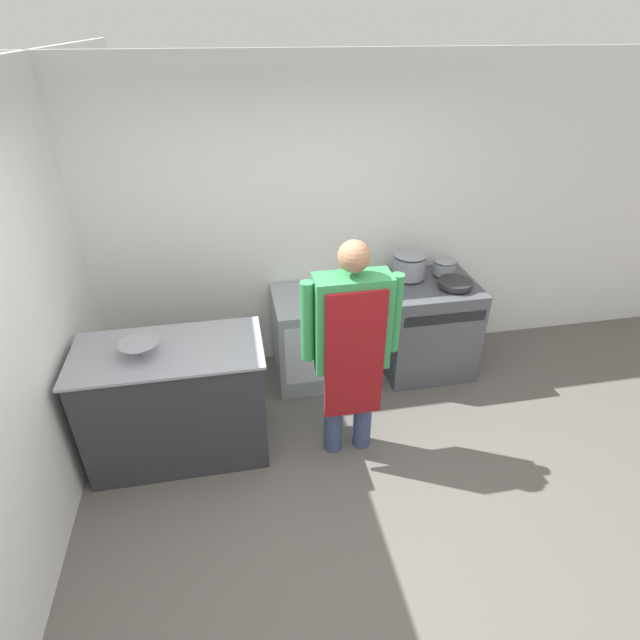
{
  "coord_description": "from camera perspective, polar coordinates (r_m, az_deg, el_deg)",
  "views": [
    {
      "loc": [
        -0.46,
        -1.99,
        2.87
      ],
      "look_at": [
        0.13,
        1.15,
        0.94
      ],
      "focal_mm": 28.0,
      "sensor_mm": 36.0,
      "label": 1
    }
  ],
  "objects": [
    {
      "name": "saute_pan",
      "position": [
        4.45,
        15.19,
        4.06
      ],
      "size": [
        0.29,
        0.29,
        0.04
      ],
      "color": "#262628",
      "rests_on": "stove"
    },
    {
      "name": "ground_plane",
      "position": [
        3.52,
        1.54,
        -23.5
      ],
      "size": [
        14.0,
        14.0,
        0.0
      ],
      "primitive_type": "plane",
      "color": "#5B5651"
    },
    {
      "name": "fridge_unit",
      "position": [
        4.51,
        -1.12,
        -2.05
      ],
      "size": [
        0.63,
        0.67,
        0.81
      ],
      "color": "#93999E",
      "rests_on": "ground_plane"
    },
    {
      "name": "wall_left",
      "position": [
        3.57,
        -29.71,
        1.54
      ],
      "size": [
        0.05,
        8.0,
        2.7
      ],
      "color": "white",
      "rests_on": "ground_plane"
    },
    {
      "name": "sauce_pot",
      "position": [
        4.63,
        14.02,
        5.99
      ],
      "size": [
        0.2,
        0.2,
        0.14
      ],
      "color": "gray",
      "rests_on": "stove"
    },
    {
      "name": "person_cook",
      "position": [
        3.42,
        3.57,
        -2.39
      ],
      "size": [
        0.69,
        0.24,
        1.71
      ],
      "color": "#38476B",
      "rests_on": "ground_plane"
    },
    {
      "name": "prep_counter",
      "position": [
        3.85,
        -16.05,
        -8.96
      ],
      "size": [
        1.31,
        0.67,
        0.93
      ],
      "color": "#2D2D33",
      "rests_on": "ground_plane"
    },
    {
      "name": "stove",
      "position": [
        4.72,
        12.05,
        -0.62
      ],
      "size": [
        0.79,
        0.72,
        0.91
      ],
      "color": "#4C4F56",
      "rests_on": "ground_plane"
    },
    {
      "name": "stock_pot",
      "position": [
        4.49,
        10.16,
        6.28
      ],
      "size": [
        0.29,
        0.29,
        0.23
      ],
      "color": "gray",
      "rests_on": "stove"
    },
    {
      "name": "wall_back",
      "position": [
        4.41,
        -4.07,
        10.81
      ],
      "size": [
        8.0,
        0.05,
        2.7
      ],
      "color": "white",
      "rests_on": "ground_plane"
    },
    {
      "name": "mixing_bowl",
      "position": [
        3.54,
        -19.92,
        -3.15
      ],
      "size": [
        0.26,
        0.26,
        0.11
      ],
      "color": "gray",
      "rests_on": "prep_counter"
    }
  ]
}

